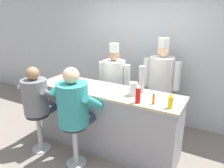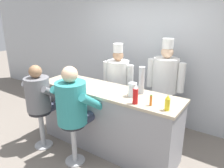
% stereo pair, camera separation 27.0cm
% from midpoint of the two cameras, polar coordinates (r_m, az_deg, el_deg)
% --- Properties ---
extents(ground_plane, '(20.00, 20.00, 0.00)m').
position_cam_midpoint_polar(ground_plane, '(3.63, -2.09, -18.36)').
color(ground_plane, slate).
extents(wall_back, '(10.00, 0.06, 2.70)m').
position_cam_midpoint_polar(wall_back, '(4.46, 10.86, 7.62)').
color(wall_back, '#B2B7BC').
rests_on(wall_back, ground_plane).
extents(diner_counter, '(2.37, 0.65, 1.03)m').
position_cam_midpoint_polar(diner_counter, '(3.58, 0.90, -9.17)').
color(diner_counter, gray).
rests_on(diner_counter, ground_plane).
extents(ketchup_bottle_red, '(0.07, 0.07, 0.26)m').
position_cam_midpoint_polar(ketchup_bottle_red, '(2.86, 8.84, -2.85)').
color(ketchup_bottle_red, red).
rests_on(ketchup_bottle_red, diner_counter).
extents(mustard_bottle_yellow, '(0.06, 0.06, 0.20)m').
position_cam_midpoint_polar(mustard_bottle_yellow, '(2.77, 17.02, -4.84)').
color(mustard_bottle_yellow, yellow).
rests_on(mustard_bottle_yellow, diner_counter).
extents(hot_sauce_bottle_orange, '(0.03, 0.03, 0.15)m').
position_cam_midpoint_polar(hot_sauce_bottle_orange, '(2.86, 12.80, -4.25)').
color(hot_sauce_bottle_orange, orange).
rests_on(hot_sauce_bottle_orange, diner_counter).
extents(water_pitcher_clear, '(0.14, 0.12, 0.20)m').
position_cam_midpoint_polar(water_pitcher_clear, '(3.10, 7.89, -1.49)').
color(water_pitcher_clear, silver).
rests_on(water_pitcher_clear, diner_counter).
extents(breakfast_plate, '(0.27, 0.27, 0.05)m').
position_cam_midpoint_polar(breakfast_plate, '(3.43, -6.24, -0.93)').
color(breakfast_plate, white).
rests_on(breakfast_plate, diner_counter).
extents(cereal_bowl, '(0.15, 0.15, 0.05)m').
position_cam_midpoint_polar(cereal_bowl, '(3.64, -6.80, 0.44)').
color(cereal_bowl, '#4C7FB7').
rests_on(cereal_bowl, diner_counter).
extents(coffee_mug_blue, '(0.13, 0.09, 0.08)m').
position_cam_midpoint_polar(coffee_mug_blue, '(3.63, -9.74, 0.46)').
color(coffee_mug_blue, '#4C7AB2').
rests_on(coffee_mug_blue, diner_counter).
extents(cup_stack_steel, '(0.09, 0.09, 0.40)m').
position_cam_midpoint_polar(cup_stack_steel, '(3.19, 10.16, 0.92)').
color(cup_stack_steel, '#B7BABF').
rests_on(cup_stack_steel, diner_counter).
extents(diner_seated_grey, '(0.58, 0.57, 1.41)m').
position_cam_midpoint_polar(diner_seated_grey, '(3.61, -16.30, -3.26)').
color(diner_seated_grey, '#B2B5BA').
rests_on(diner_seated_grey, ground_plane).
extents(diner_seated_teal, '(0.65, 0.64, 1.49)m').
position_cam_midpoint_polar(diner_seated_teal, '(3.10, -7.59, -5.51)').
color(diner_seated_teal, '#B2B5BA').
rests_on(diner_seated_teal, ground_plane).
extents(cook_in_whites_near, '(0.64, 0.41, 1.63)m').
position_cam_midpoint_polar(cook_in_whites_near, '(4.08, 3.42, 0.24)').
color(cook_in_whites_near, '#232328').
rests_on(cook_in_whites_near, ground_plane).
extents(cook_in_whites_far, '(0.68, 0.44, 1.74)m').
position_cam_midpoint_polar(cook_in_whites_far, '(4.01, 15.49, 0.18)').
color(cook_in_whites_far, '#232328').
rests_on(cook_in_whites_far, ground_plane).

